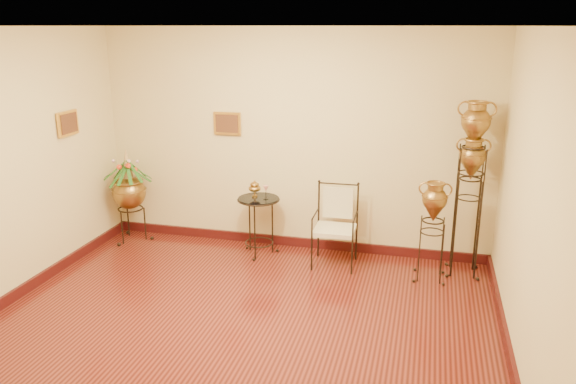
% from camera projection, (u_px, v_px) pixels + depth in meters
% --- Properties ---
extents(ground, '(5.00, 5.00, 0.00)m').
position_uv_depth(ground, '(227.00, 344.00, 5.14)').
color(ground, maroon).
rests_on(ground, ground).
extents(room_shell, '(5.02, 5.02, 2.81)m').
position_uv_depth(room_shell, '(220.00, 160.00, 4.65)').
color(room_shell, beige).
rests_on(room_shell, ground).
extents(amphora_tall, '(0.49, 0.49, 2.04)m').
position_uv_depth(amphora_tall, '(470.00, 188.00, 6.33)').
color(amphora_tall, black).
rests_on(amphora_tall, ground).
extents(amphora_mid, '(0.38, 0.38, 1.63)m').
position_uv_depth(amphora_mid, '(468.00, 206.00, 6.39)').
color(amphora_mid, black).
rests_on(amphora_mid, ground).
extents(amphora_short, '(0.47, 0.47, 1.17)m').
position_uv_depth(amphora_short, '(432.00, 231.00, 6.32)').
color(amphora_short, black).
rests_on(amphora_short, ground).
extents(planter_urn, '(0.84, 0.84, 1.30)m').
position_uv_depth(planter_urn, '(129.00, 189.00, 7.44)').
color(planter_urn, black).
rests_on(planter_urn, ground).
extents(armchair, '(0.56, 0.53, 0.98)m').
position_uv_depth(armchair, '(335.00, 227.00, 6.70)').
color(armchair, black).
rests_on(armchair, ground).
extents(side_table, '(0.67, 0.67, 0.94)m').
position_uv_depth(side_table, '(259.00, 225.00, 7.06)').
color(side_table, black).
rests_on(side_table, ground).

